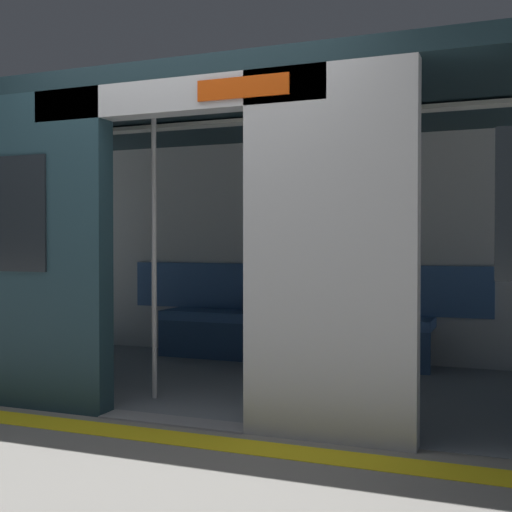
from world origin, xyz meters
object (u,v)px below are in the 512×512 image
Objects in this scene: bench_seat at (290,325)px; book at (335,314)px; person_seated at (300,291)px; grab_pole_door at (154,252)px; handbag at (261,303)px; train_car at (240,196)px; grab_pole_far at (269,253)px.

book is (-0.42, -0.03, 0.12)m from bench_seat.
person_seated is 1.77m from grab_pole_door.
person_seated reaches higher than book.
bench_seat is 0.36m from handbag.
bench_seat is (-0.06, -1.01, -1.12)m from train_car.
grab_pole_far is (-0.49, 0.67, -0.43)m from train_car.
grab_pole_door reaches higher than bench_seat.
book is 0.11× the size of grab_pole_far.
bench_seat is 1.24× the size of grab_pole_door.
handbag reaches higher than book.
grab_pole_far reaches higher than book.
train_car is 1.52m from book.
train_car is 0.89m from grab_pole_door.
bench_seat is 1.86m from grab_pole_far.
handbag is at bearing -77.44° from train_car.
grab_pole_far reaches higher than person_seated.
grab_pole_door is at bearing 62.18° from train_car.
grab_pole_far is (-0.86, -0.02, 0.00)m from grab_pole_door.
train_car is 29.09× the size of book.
handbag is 0.13× the size of grab_pole_far.
handbag is 0.73m from book.
grab_pole_door is at bearing 68.90° from book.
train_car is 1.50m from bench_seat.
train_car is 24.62× the size of handbag.
grab_pole_door is at bearing 75.84° from bench_seat.
train_car reaches higher than person_seated.
handbag is (0.30, -0.07, 0.19)m from bench_seat.
train_car is 2.51× the size of bench_seat.
bench_seat is 2.18× the size of person_seated.
grab_pole_door is at bearing 71.67° from person_seated.
handbag is (0.24, -1.07, -0.93)m from train_car.
train_car is 3.12× the size of grab_pole_far.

